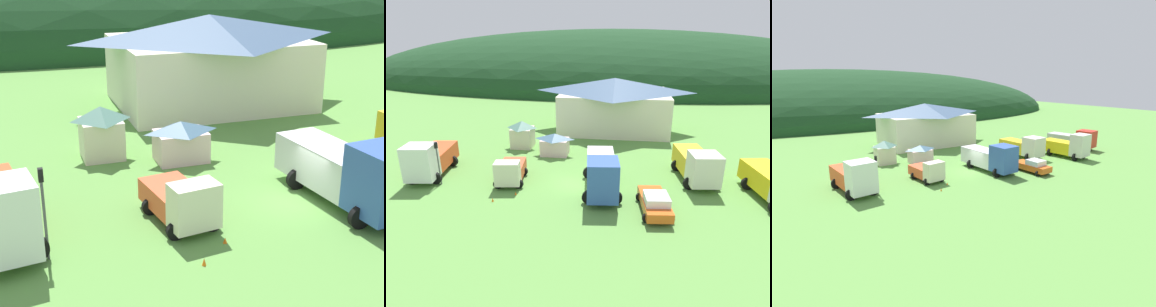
# 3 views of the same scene
# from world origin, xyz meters

# --- Properties ---
(ground_plane) EXTENTS (200.00, 200.00, 0.00)m
(ground_plane) POSITION_xyz_m (0.00, 0.00, 0.00)
(ground_plane) COLOR #5B9342
(forested_hill_backdrop) EXTENTS (146.75, 60.00, 28.53)m
(forested_hill_backdrop) POSITION_xyz_m (0.00, 67.80, 0.00)
(forested_hill_backdrop) COLOR #193D1E
(forested_hill_backdrop) RESTS_ON ground
(depot_building) EXTENTS (15.76, 12.10, 7.17)m
(depot_building) POSITION_xyz_m (2.65, 19.36, 3.69)
(depot_building) COLOR silver
(depot_building) RESTS_ON ground
(play_shed_cream) EXTENTS (2.63, 2.68, 3.19)m
(play_shed_cream) POSITION_xyz_m (-7.89, 9.59, 1.64)
(play_shed_cream) COLOR beige
(play_shed_cream) RESTS_ON ground
(play_shed_pink) EXTENTS (3.23, 2.37, 2.45)m
(play_shed_pink) POSITION_xyz_m (-3.54, 7.46, 1.26)
(play_shed_pink) COLOR beige
(play_shed_pink) RESTS_ON ground
(heavy_rig_white) EXTENTS (3.89, 7.42, 3.67)m
(heavy_rig_white) POSITION_xyz_m (-14.00, -0.06, 1.75)
(heavy_rig_white) COLOR white
(heavy_rig_white) RESTS_ON ground
(light_truck_cream) EXTENTS (3.01, 4.87, 2.46)m
(light_truck_cream) POSITION_xyz_m (-6.04, -0.44, 1.16)
(light_truck_cream) COLOR beige
(light_truck_cream) RESTS_ON ground
(box_truck_blue) EXTENTS (3.72, 8.42, 3.69)m
(box_truck_blue) POSITION_xyz_m (2.27, -1.15, 1.82)
(box_truck_blue) COLOR #3356AD
(box_truck_blue) RESTS_ON ground
(heavy_rig_striped) EXTENTS (3.72, 7.21, 3.29)m
(heavy_rig_striped) POSITION_xyz_m (10.73, 2.20, 1.66)
(heavy_rig_striped) COLOR silver
(heavy_rig_striped) RESTS_ON ground
(service_pickup_orange) EXTENTS (2.68, 4.99, 1.66)m
(service_pickup_orange) POSITION_xyz_m (6.54, -4.16, 0.83)
(service_pickup_orange) COLOR #DD591B
(service_pickup_orange) RESTS_ON ground
(traffic_light_west) EXTENTS (0.20, 0.32, 3.98)m
(traffic_light_west) POSITION_xyz_m (-12.19, -1.64, 2.46)
(traffic_light_west) COLOR #4C4C51
(traffic_light_west) RESTS_ON ground
(traffic_cone_near_pickup) EXTENTS (0.36, 0.36, 0.64)m
(traffic_cone_near_pickup) POSITION_xyz_m (-6.33, -4.22, 0.00)
(traffic_cone_near_pickup) COLOR orange
(traffic_cone_near_pickup) RESTS_ON ground
(traffic_cone_mid_row) EXTENTS (0.36, 0.36, 0.54)m
(traffic_cone_mid_row) POSITION_xyz_m (-4.85, -2.80, 0.00)
(traffic_cone_mid_row) COLOR orange
(traffic_cone_mid_row) RESTS_ON ground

